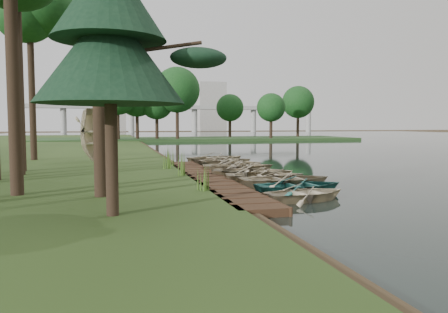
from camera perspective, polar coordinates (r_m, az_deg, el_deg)
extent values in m
plane|color=#3D2F1D|center=(20.39, 2.11, -3.29)|extent=(300.00, 300.00, 0.00)
cube|color=#392416|center=(19.99, -2.30, -3.01)|extent=(1.60, 16.00, 0.30)
cube|color=#25431E|center=(70.78, -3.13, 2.28)|extent=(50.00, 14.00, 0.45)
cylinder|color=black|center=(70.05, -22.26, 4.09)|extent=(0.50, 0.50, 4.80)
sphere|color=#164318|center=(70.15, -22.35, 7.03)|extent=(5.60, 5.60, 5.60)
cylinder|color=black|center=(69.45, -16.79, 4.23)|extent=(0.50, 0.50, 4.80)
sphere|color=#164318|center=(69.55, -16.86, 7.20)|extent=(5.60, 5.60, 5.60)
cylinder|color=black|center=(69.49, -11.28, 4.33)|extent=(0.50, 0.50, 4.80)
sphere|color=#164318|center=(69.59, -11.32, 7.30)|extent=(5.60, 5.60, 5.60)
cylinder|color=black|center=(70.16, -5.82, 4.39)|extent=(0.50, 0.50, 4.80)
sphere|color=#164318|center=(70.26, -5.84, 7.33)|extent=(5.60, 5.60, 5.60)
cylinder|color=black|center=(71.46, -0.51, 4.41)|extent=(0.50, 0.50, 4.80)
sphere|color=#164318|center=(71.56, -0.51, 7.29)|extent=(5.60, 5.60, 5.60)
cylinder|color=black|center=(73.33, 4.57, 4.39)|extent=(0.50, 0.50, 4.80)
sphere|color=#164318|center=(73.43, 4.59, 7.20)|extent=(5.60, 5.60, 5.60)
cylinder|color=black|center=(75.75, 9.36, 4.35)|extent=(0.50, 0.50, 4.80)
sphere|color=#164318|center=(75.85, 9.39, 7.07)|extent=(5.60, 5.60, 5.60)
cube|color=#A5A5A0|center=(140.37, -7.93, 6.41)|extent=(90.00, 4.00, 1.20)
cylinder|color=#A5A5A0|center=(140.13, -20.23, 4.55)|extent=(1.80, 1.80, 8.00)
cylinder|color=#A5A5A0|center=(139.51, -12.01, 4.72)|extent=(1.80, 1.80, 8.00)
cylinder|color=#A5A5A0|center=(141.75, -3.88, 4.80)|extent=(1.80, 1.80, 8.00)
cylinder|color=#A5A5A0|center=(146.70, 3.86, 4.78)|extent=(1.80, 1.80, 8.00)
cylinder|color=#A5A5A0|center=(154.11, 10.96, 4.69)|extent=(1.80, 1.80, 8.00)
cube|color=#A5A5A0|center=(163.47, -1.70, 6.49)|extent=(10.00, 8.00, 18.00)
cube|color=#A5A5A0|center=(164.43, -14.13, 5.30)|extent=(8.00, 8.00, 12.00)
imported|color=tan|center=(15.35, 10.69, -4.49)|extent=(3.36, 2.65, 0.63)
imported|color=#287169|center=(16.85, 9.90, -3.56)|extent=(3.55, 2.62, 0.71)
imported|color=tan|center=(18.24, 8.05, -2.79)|extent=(3.90, 2.79, 0.81)
imported|color=tan|center=(19.74, 5.39, -2.33)|extent=(3.92, 3.06, 0.74)
imported|color=tan|center=(21.05, 3.71, -1.83)|extent=(4.57, 3.90, 0.80)
imported|color=tan|center=(22.38, 2.59, -1.65)|extent=(3.77, 3.27, 0.65)
imported|color=tan|center=(23.66, 1.90, -1.15)|extent=(4.16, 3.21, 0.80)
imported|color=tan|center=(25.01, 1.86, -1.00)|extent=(3.75, 3.12, 0.67)
imported|color=tan|center=(26.33, 1.04, -0.69)|extent=(4.11, 3.60, 0.71)
imported|color=tan|center=(27.64, 0.20, -0.42)|extent=(3.96, 3.11, 0.74)
imported|color=tan|center=(29.24, -0.95, -0.09)|extent=(4.62, 3.87, 0.82)
imported|color=tan|center=(28.87, -16.94, 0.04)|extent=(4.12, 3.91, 0.69)
cylinder|color=black|center=(14.96, -16.11, 12.44)|extent=(0.42, 0.42, 9.10)
cylinder|color=black|center=(16.28, -25.91, 11.98)|extent=(0.43, 0.43, 9.37)
cylinder|color=black|center=(22.68, -25.45, 10.81)|extent=(0.45, 0.45, 10.26)
cylinder|color=black|center=(24.46, -25.39, 12.83)|extent=(0.49, 0.49, 12.39)
cylinder|color=black|center=(31.65, -23.79, 7.77)|extent=(0.42, 0.42, 9.02)
ellipsoid|color=#164318|center=(32.27, -24.04, 15.78)|extent=(3.96, 3.96, 3.37)
cylinder|color=black|center=(11.65, -14.47, 0.72)|extent=(0.32, 0.32, 3.38)
cone|color=black|center=(11.77, -14.71, 13.01)|extent=(3.80, 3.80, 2.60)
cone|color=#3F661E|center=(15.70, -2.73, -2.89)|extent=(0.60, 0.60, 0.86)
cone|color=#3F661E|center=(20.31, -5.41, -0.90)|extent=(0.60, 0.60, 1.12)
cone|color=#3F661E|center=(23.40, -7.59, -0.30)|extent=(0.60, 0.60, 1.06)
cone|color=#3F661E|center=(25.10, -7.13, -0.04)|extent=(0.60, 0.60, 1.02)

